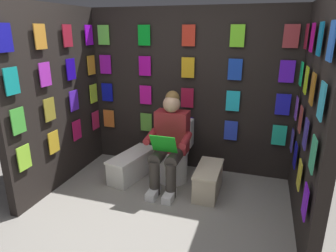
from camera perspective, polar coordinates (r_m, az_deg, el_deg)
name	(u,v)px	position (r m, az deg, el deg)	size (l,w,h in m)	color
ground_plane	(139,245)	(2.94, -5.68, -21.84)	(30.00, 30.00, 0.00)	gray
display_wall_back	(189,91)	(4.05, 4.04, 6.66)	(2.86, 0.14, 2.17)	black
display_wall_left	(314,119)	(3.07, 26.19, 1.15)	(0.14, 1.75, 2.17)	black
display_wall_right	(56,99)	(3.85, -20.72, 4.97)	(0.14, 1.75, 2.17)	black
toilet	(175,155)	(3.89, 1.26, -5.52)	(0.41, 0.55, 0.77)	white
person_reading	(169,141)	(3.59, 0.26, -2.90)	(0.53, 0.68, 1.19)	maroon
comic_longbox_near	(208,180)	(3.63, 7.72, -10.28)	(0.28, 0.62, 0.34)	beige
comic_longbox_far	(132,165)	(4.01, -6.87, -7.48)	(0.45, 0.81, 0.33)	white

